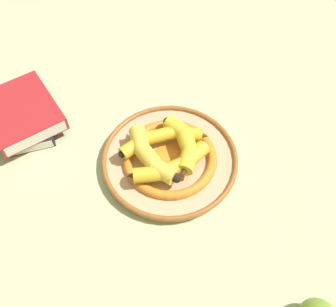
{
  "coord_description": "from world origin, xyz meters",
  "views": [
    {
      "loc": [
        0.49,
        0.11,
        0.77
      ],
      "look_at": [
        0.01,
        -0.0,
        0.04
      ],
      "focal_mm": 42.0,
      "sensor_mm": 36.0,
      "label": 1
    }
  ],
  "objects_px": {
    "decorative_bowl": "(168,159)",
    "banana_c": "(184,145)",
    "banana_a": "(150,155)",
    "banana_b": "(171,166)",
    "banana_d": "(162,138)",
    "book_stack": "(23,115)"
  },
  "relations": [
    {
      "from": "banana_d",
      "to": "book_stack",
      "type": "bearing_deg",
      "value": -28.73
    },
    {
      "from": "book_stack",
      "to": "decorative_bowl",
      "type": "bearing_deg",
      "value": 47.74
    },
    {
      "from": "banana_b",
      "to": "banana_c",
      "type": "distance_m",
      "value": 0.06
    },
    {
      "from": "banana_a",
      "to": "banana_c",
      "type": "distance_m",
      "value": 0.08
    },
    {
      "from": "banana_a",
      "to": "banana_d",
      "type": "distance_m",
      "value": 0.06
    },
    {
      "from": "banana_b",
      "to": "book_stack",
      "type": "height_order",
      "value": "same"
    },
    {
      "from": "banana_b",
      "to": "book_stack",
      "type": "relative_size",
      "value": 0.67
    },
    {
      "from": "banana_a",
      "to": "book_stack",
      "type": "bearing_deg",
      "value": -147.02
    },
    {
      "from": "decorative_bowl",
      "to": "banana_d",
      "type": "height_order",
      "value": "banana_d"
    },
    {
      "from": "decorative_bowl",
      "to": "banana_d",
      "type": "relative_size",
      "value": 1.64
    },
    {
      "from": "banana_a",
      "to": "book_stack",
      "type": "distance_m",
      "value": 0.33
    },
    {
      "from": "banana_d",
      "to": "decorative_bowl",
      "type": "bearing_deg",
      "value": 94.07
    },
    {
      "from": "banana_b",
      "to": "banana_d",
      "type": "distance_m",
      "value": 0.08
    },
    {
      "from": "banana_b",
      "to": "decorative_bowl",
      "type": "bearing_deg",
      "value": 73.17
    },
    {
      "from": "banana_b",
      "to": "banana_d",
      "type": "bearing_deg",
      "value": 78.27
    },
    {
      "from": "banana_d",
      "to": "book_stack",
      "type": "height_order",
      "value": "book_stack"
    },
    {
      "from": "decorative_bowl",
      "to": "book_stack",
      "type": "height_order",
      "value": "book_stack"
    },
    {
      "from": "decorative_bowl",
      "to": "book_stack",
      "type": "bearing_deg",
      "value": -94.1
    },
    {
      "from": "decorative_bowl",
      "to": "banana_a",
      "type": "bearing_deg",
      "value": -58.5
    },
    {
      "from": "decorative_bowl",
      "to": "banana_b",
      "type": "relative_size",
      "value": 1.88
    },
    {
      "from": "decorative_bowl",
      "to": "banana_c",
      "type": "distance_m",
      "value": 0.05
    },
    {
      "from": "banana_b",
      "to": "book_stack",
      "type": "distance_m",
      "value": 0.39
    }
  ]
}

